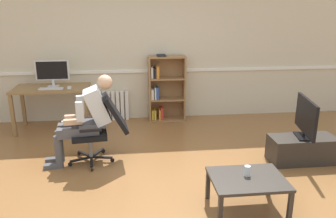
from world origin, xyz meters
The scene contains 14 objects.
ground_plane centered at (0.00, 0.00, 0.00)m, with size 18.00×18.00×0.00m, color brown.
back_wall centered at (0.00, 2.65, 1.35)m, with size 12.00×0.13×2.70m.
computer_desk centered at (-1.72, 2.15, 0.65)m, with size 1.27×0.67×0.76m.
imac_monitor centered at (-1.70, 2.23, 1.02)m, with size 0.56×0.14×0.45m.
keyboard centered at (-1.69, 2.01, 0.77)m, with size 0.39×0.12×0.02m, color silver.
computer_mouse centered at (-1.39, 2.03, 0.77)m, with size 0.06×0.10×0.03m, color white.
bookshelf centered at (0.26, 2.45, 0.59)m, with size 0.68×0.29×1.24m.
radiator centered at (-0.79, 2.54, 0.28)m, with size 0.74×0.08×0.56m.
office_chair centered at (-0.78, 0.76, 0.52)m, with size 0.85×0.63×0.95m.
person_seated centered at (-0.98, 0.74, 0.65)m, with size 0.98×0.42×1.23m.
tv_stand centered at (1.98, 0.41, 0.18)m, with size 0.91×0.40×0.37m.
tv_screen centered at (1.98, 0.41, 0.65)m, with size 0.25×0.76×0.54m.
coffee_table centered at (0.82, -0.65, 0.34)m, with size 0.78×0.60×0.38m.
drinking_glass centered at (0.83, -0.60, 0.44)m, with size 0.07×0.07×0.11m, color silver.
Camera 1 is at (-0.36, -3.73, 2.12)m, focal length 36.44 mm.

